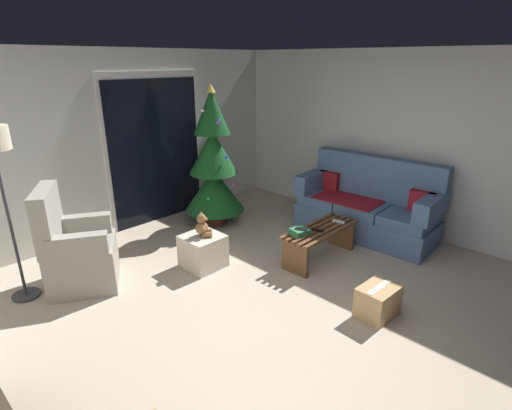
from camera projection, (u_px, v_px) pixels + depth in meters
name	position (u px, v px, depth m)	size (l,w,h in m)	color
ground_plane	(279.00, 313.00, 3.92)	(7.00, 7.00, 0.00)	#B2A38E
wall_back	(112.00, 144.00, 5.48)	(5.72, 0.12, 2.50)	beige
wall_right	(418.00, 145.00, 5.43)	(0.12, 6.00, 2.50)	beige
patio_door_frame	(156.00, 149.00, 5.91)	(1.60, 0.02, 2.20)	silver
patio_door_glass	(157.00, 152.00, 5.92)	(1.50, 0.02, 2.10)	black
couch	(367.00, 207.00, 5.59)	(0.85, 1.97, 1.08)	slate
coffee_table	(320.00, 239.00, 4.89)	(1.10, 0.40, 0.42)	brown
remote_white	(339.00, 221.00, 5.01)	(0.04, 0.16, 0.02)	silver
remote_black	(317.00, 230.00, 4.76)	(0.04, 0.16, 0.02)	black
book_stack	(300.00, 232.00, 4.67)	(0.25, 0.22, 0.07)	#337042
cell_phone	(301.00, 229.00, 4.64)	(0.07, 0.14, 0.01)	black
christmas_tree	(213.00, 165.00, 5.77)	(0.88, 0.88, 2.04)	#4C1E19
armchair	(76.00, 252.00, 4.28)	(0.94, 0.94, 1.13)	gray
ottoman	(203.00, 251.00, 4.74)	(0.44, 0.44, 0.40)	beige
teddy_bear_chestnut	(203.00, 226.00, 4.64)	(0.22, 0.21, 0.29)	brown
cardboard_box_taped_mid_floor	(378.00, 301.00, 3.84)	(0.42, 0.32, 0.31)	tan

